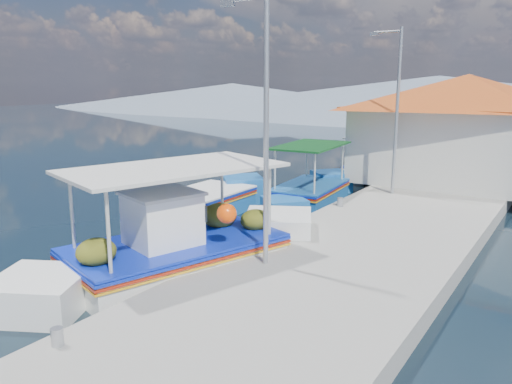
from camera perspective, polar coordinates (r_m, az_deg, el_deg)
The scene contains 10 objects.
ground at distance 13.75m, azimuth -20.31°, elevation -8.22°, with size 160.00×160.00×0.00m, color black.
quay at distance 14.95m, azimuth 13.57°, elevation -5.12°, with size 5.00×44.00×0.50m, color gray.
bollards at distance 14.98m, azimuth 5.09°, elevation -3.18°, with size 0.20×17.20×0.30m.
main_caique at distance 12.68m, azimuth -8.70°, elevation -6.54°, with size 4.40×8.61×2.98m.
caique_green_canopy at distance 19.97m, azimuth 6.14°, elevation -0.07°, with size 2.37×6.68×2.51m.
caique_blue_hull at distance 18.01m, azimuth -5.98°, elevation -1.53°, with size 2.19×7.21×1.28m.
caique_far at distance 25.64m, azimuth 13.63°, elevation 2.49°, with size 3.12×6.00×2.21m.
harbor_building at distance 23.00m, azimuth 22.26°, elevation 6.78°, with size 10.49×10.49×4.40m.
lamp_post_near at distance 11.29m, azimuth 0.75°, elevation 8.30°, with size 1.21×0.14×6.00m.
lamp_post_far at distance 19.49m, azimuth 15.26°, elevation 9.59°, with size 1.21×0.14×6.00m.
Camera 1 is at (10.53, -7.52, 4.65)m, focal length 35.82 mm.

